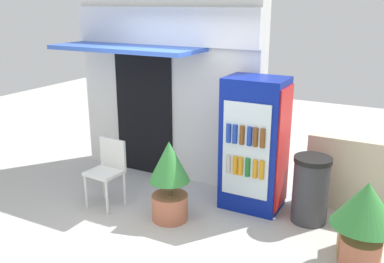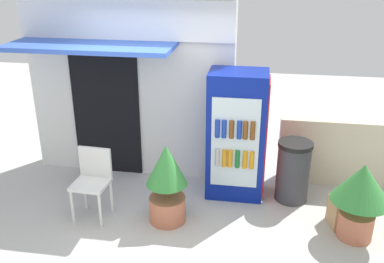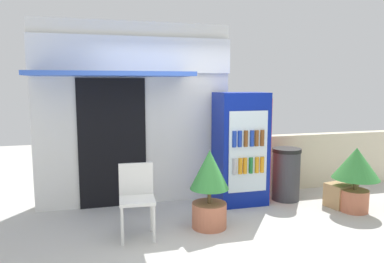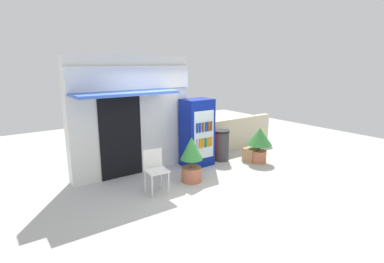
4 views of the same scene
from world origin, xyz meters
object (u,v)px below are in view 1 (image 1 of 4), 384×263
trash_bin (311,189)px  cardboard_box (357,240)px  potted_plant_near_shop (169,177)px  drink_cooler (254,144)px  plastic_chair (108,167)px  potted_plant_curbside (365,215)px

trash_bin → cardboard_box: bearing=-39.2°
trash_bin → potted_plant_near_shop: bearing=-153.5°
drink_cooler → potted_plant_near_shop: drink_cooler is taller
potted_plant_near_shop → trash_bin: potted_plant_near_shop is taller
drink_cooler → trash_bin: drink_cooler is taller
plastic_chair → cardboard_box: (3.16, 0.26, -0.36)m
plastic_chair → trash_bin: bearing=17.5°
drink_cooler → potted_plant_curbside: size_ratio=1.83×
plastic_chair → potted_plant_curbside: size_ratio=0.94×
drink_cooler → plastic_chair: (-1.74, -0.85, -0.34)m
trash_bin → potted_plant_curbside: bearing=-47.2°
cardboard_box → plastic_chair: bearing=-175.2°
potted_plant_near_shop → cardboard_box: (2.21, 0.25, -0.39)m
potted_plant_near_shop → potted_plant_curbside: (2.27, 0.02, 0.04)m
drink_cooler → potted_plant_curbside: drink_cooler is taller
potted_plant_near_shop → plastic_chair: bearing=-179.3°
drink_cooler → plastic_chair: drink_cooler is taller
trash_bin → plastic_chair: bearing=-162.5°
plastic_chair → potted_plant_near_shop: size_ratio=0.87×
drink_cooler → trash_bin: size_ratio=2.06×
drink_cooler → potted_plant_curbside: (1.48, -0.82, -0.26)m
plastic_chair → potted_plant_curbside: (3.22, 0.03, 0.07)m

